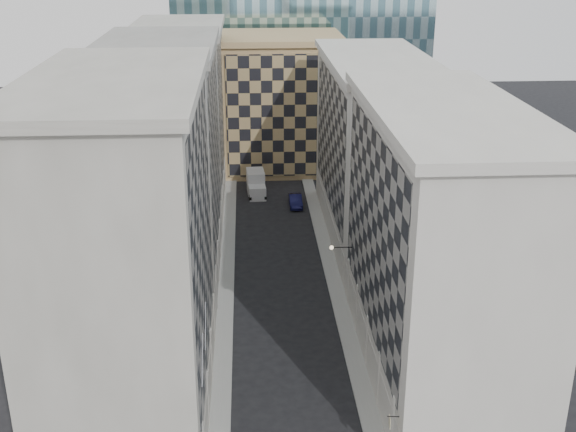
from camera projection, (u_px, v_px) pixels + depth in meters
name	position (u px, v px, depth m)	size (l,w,h in m)	color
sidewalk_west	(226.00, 283.00, 69.98)	(1.50, 100.00, 0.15)	gray
sidewalk_east	(334.00, 280.00, 70.55)	(1.50, 100.00, 0.15)	gray
bldg_left_a	(130.00, 255.00, 47.73)	(10.80, 22.80, 23.70)	#9A978B
bldg_left_b	(164.00, 164.00, 68.36)	(10.80, 22.80, 22.70)	gray
bldg_left_c	(182.00, 115.00, 89.00)	(10.80, 22.80, 21.70)	#9A978B
bldg_right_a	(437.00, 244.00, 53.18)	(10.80, 26.80, 20.70)	beige
bldg_right_b	(374.00, 149.00, 78.46)	(10.80, 28.80, 19.70)	beige
tan_block	(281.00, 102.00, 102.20)	(16.80, 14.80, 18.80)	tan
flagpoles_left	(204.00, 342.00, 44.74)	(0.10, 6.33, 2.33)	gray
bracket_lamp	(334.00, 248.00, 62.70)	(1.98, 0.36, 0.36)	black
box_truck	(256.00, 185.00, 93.63)	(2.56, 5.56, 2.98)	silver
dark_car	(295.00, 201.00, 89.61)	(1.55, 4.45, 1.47)	#10113B
shop_sign	(390.00, 421.00, 44.09)	(0.74, 0.65, 0.72)	black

